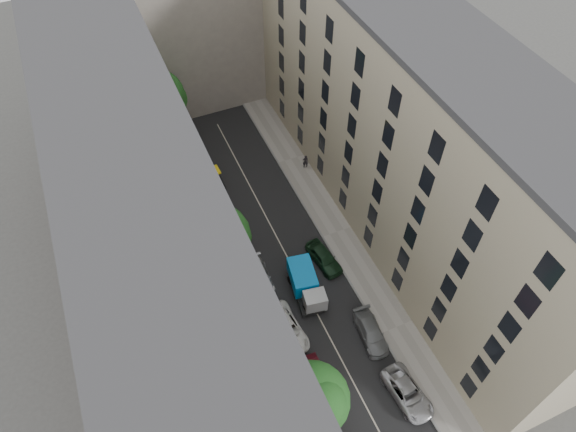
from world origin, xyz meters
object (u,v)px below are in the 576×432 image
car_left_1 (316,382)px  car_left_5 (213,179)px  car_right_0 (407,393)px  car_right_2 (324,258)px  lamp_post (270,306)px  car_left_3 (260,277)px  pedestrian (305,161)px  car_right_1 (371,332)px  tree_mid (217,240)px  tarp_truck (306,284)px  car_left_4 (228,218)px  tree_near (314,401)px  tree_far (161,97)px  car_left_2 (286,329)px

car_left_1 → car_left_5: car_left_1 is taller
car_left_5 → car_right_0: size_ratio=0.86×
car_left_1 → car_right_2: car_left_1 is taller
lamp_post → car_left_3: bearing=79.0°
car_right_2 → pedestrian: bearing=65.1°
car_left_1 → car_right_1: 6.26m
car_left_1 → car_left_3: (-0.45, 10.67, -0.09)m
car_left_5 → tree_mid: size_ratio=0.48×
car_right_2 → car_left_3: bearing=167.8°
tarp_truck → car_right_1: bearing=-53.0°
car_left_4 → car_left_5: bearing=78.5°
car_right_0 → tree_near: tree_near is taller
car_left_3 → car_left_4: size_ratio=1.17×
tree_far → car_right_1: bearing=-73.1°
lamp_post → pedestrian: size_ratio=3.78×
car_left_1 → car_left_5: size_ratio=1.09×
tarp_truck → car_right_1: tarp_truck is taller
tree_near → car_left_3: bearing=84.7°
lamp_post → pedestrian: (10.60, 16.31, -2.98)m
tarp_truck → car_left_5: bearing=111.4°
car_left_1 → pedestrian: bearing=70.9°
car_right_1 → tree_near: size_ratio=0.53×
tree_mid → tarp_truck: bearing=-35.1°
car_left_5 → car_right_1: 22.73m
tarp_truck → tree_mid: size_ratio=0.62×
car_left_1 → car_right_2: 11.68m
pedestrian → tree_far: bearing=-18.6°
lamp_post → car_left_5: bearing=87.2°
car_left_5 → car_right_2: car_right_2 is taller
tarp_truck → tree_far: (-5.78, 23.36, 5.21)m
car_left_2 → lamp_post: size_ratio=0.84×
car_right_1 → pedestrian: size_ratio=2.73×
tree_mid → pedestrian: size_ratio=5.24×
car_left_4 → tree_far: tree_far is taller
car_left_1 → car_left_2: size_ratio=0.87×
car_left_1 → car_left_5: bearing=94.8°
tarp_truck → pedestrian: tarp_truck is taller
car_right_2 → tree_mid: 10.37m
car_left_4 → car_left_5: size_ratio=0.94×
car_right_2 → tree_mid: (-8.95, 2.11, 4.80)m
car_left_1 → tree_mid: bearing=108.6°
lamp_post → car_right_2: bearing=32.4°
car_left_3 → car_right_1: (6.37, -8.64, -0.01)m
car_left_4 → car_right_1: bearing=-76.2°
tarp_truck → car_left_5: 16.15m
car_right_0 → car_right_1: bearing=86.2°
tarp_truck → tree_near: bearing=-103.0°
car_left_3 → pedestrian: size_ratio=2.75×
lamp_post → car_left_1: bearing=-76.4°
car_right_2 → lamp_post: size_ratio=0.70×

